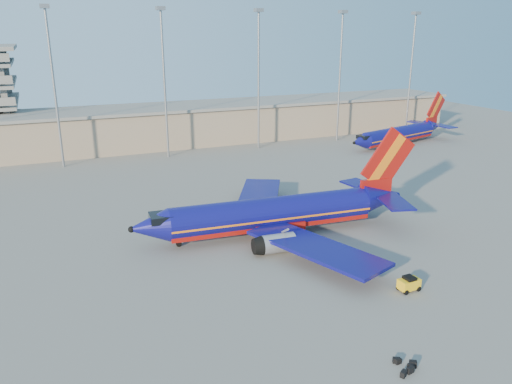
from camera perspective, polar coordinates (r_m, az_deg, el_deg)
ground at (r=63.38m, az=4.76°, el=-4.51°), size 220.00×220.00×0.00m
terminal_building at (r=117.59m, az=-4.36°, el=8.07°), size 122.00×16.00×8.50m
light_mast_row at (r=103.17m, az=-4.94°, el=14.12°), size 101.60×1.60×28.65m
aircraft_main at (r=61.67m, az=2.57°, el=-2.44°), size 37.02×35.51×12.54m
aircraft_second at (r=116.46m, az=16.17°, el=6.43°), size 31.55×15.06×10.90m
baggage_tug at (r=51.26m, az=17.08°, el=-9.95°), size 2.13×1.34×1.50m
luggage_pile at (r=40.90m, az=16.80°, el=-18.52°), size 2.04×2.05×0.51m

